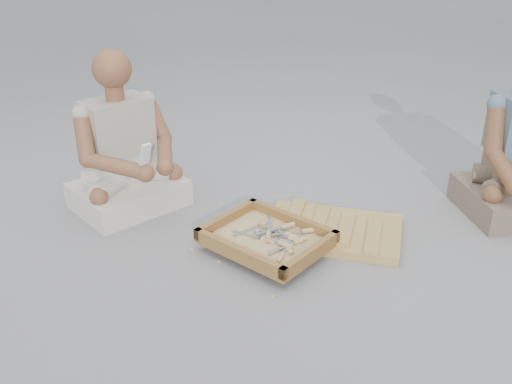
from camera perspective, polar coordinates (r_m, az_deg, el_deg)
The scene contains 25 objects.
ground at distance 2.50m, azimuth -0.35°, elevation -7.67°, with size 60.00×60.00×0.00m, color gray.
carved_panel at distance 2.77m, azimuth 7.72°, elevation -3.83°, with size 0.64×0.42×0.04m, color olive.
tool_tray at distance 2.59m, azimuth 1.06°, elevation -4.70°, with size 0.57×0.48×0.07m.
chisel_0 at distance 2.53m, azimuth 2.58°, elevation -5.15°, with size 0.22×0.05×0.02m.
chisel_1 at distance 2.46m, azimuth 2.59°, elevation -6.39°, with size 0.07×0.22×0.02m.
chisel_2 at distance 2.63m, azimuth 4.91°, elevation -3.90°, with size 0.17×0.17×0.02m.
chisel_3 at distance 2.52m, azimuth 3.13°, elevation -5.58°, with size 0.18×0.15×0.02m.
chisel_4 at distance 2.58m, azimuth 0.81°, elevation -4.77°, with size 0.22×0.03×0.02m.
chisel_5 at distance 2.59m, azimuth 1.24°, elevation -4.20°, with size 0.12×0.20×0.02m.
chisel_6 at distance 2.56m, azimuth 4.08°, elevation -4.98°, with size 0.09×0.21×0.02m.
chisel_7 at distance 2.58m, azimuth 3.56°, elevation -4.66°, with size 0.22×0.03×0.02m.
chisel_8 at distance 2.69m, azimuth 0.52°, elevation -3.30°, with size 0.09×0.21×0.02m.
chisel_9 at distance 2.60m, azimuth 3.26°, elevation -4.27°, with size 0.22×0.03×0.02m.
chisel_10 at distance 2.65m, azimuth 2.78°, elevation -3.50°, with size 0.12×0.20×0.02m.
wood_chip_0 at distance 2.65m, azimuth -6.45°, elevation -5.72°, with size 0.02×0.01×0.00m, color tan.
wood_chip_1 at distance 2.34m, azimuth 1.69°, elevation -10.39°, with size 0.02×0.01×0.00m, color tan.
wood_chip_2 at distance 2.57m, azimuth 2.70°, elevation -6.66°, with size 0.02×0.01×0.00m, color tan.
wood_chip_3 at distance 2.74m, azimuth 9.46°, elevation -4.83°, with size 0.02×0.01×0.00m, color tan.
wood_chip_4 at distance 2.94m, azimuth -2.53°, elevation -2.18°, with size 0.02×0.01×0.00m, color tan.
wood_chip_5 at distance 2.63m, azimuth 6.10°, elevation -6.01°, with size 0.02×0.01×0.00m, color tan.
wood_chip_6 at distance 2.55m, azimuth -3.74°, elevation -6.94°, with size 0.02×0.01×0.00m, color tan.
wood_chip_7 at distance 2.71m, azimuth 9.14°, elevation -5.08°, with size 0.02×0.01×0.00m, color tan.
wood_chip_8 at distance 2.94m, azimuth 1.25°, elevation -2.16°, with size 0.02×0.01×0.00m, color tan.
craftsman at distance 2.98m, azimuth -13.01°, elevation 3.48°, with size 0.61×0.62×0.82m.
mobile_phone at distance 2.67m, azimuth -11.02°, elevation 3.74°, with size 0.06×0.06×0.11m.
Camera 1 is at (1.11, -1.76, 1.39)m, focal length 40.00 mm.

